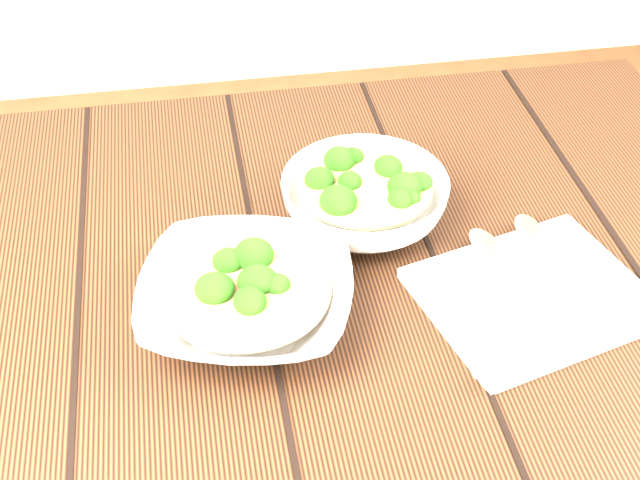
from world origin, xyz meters
TOP-DOWN VIEW (x-y plane):
  - table at (0.00, 0.00)m, footprint 1.20×0.80m
  - soup_bowl_front at (-0.04, -0.06)m, footprint 0.27×0.27m
  - soup_bowl_back at (0.11, 0.08)m, footprint 0.24×0.24m
  - trivet at (-0.00, 0.03)m, footprint 0.14×0.14m
  - napkin at (0.27, -0.09)m, footprint 0.27×0.24m
  - spoon_left at (0.24, -0.04)m, footprint 0.05×0.19m
  - spoon_right at (0.29, -0.03)m, footprint 0.03×0.19m

SIDE VIEW (x-z plane):
  - table at x=0.00m, z-range 0.26..1.01m
  - napkin at x=0.27m, z-range 0.75..0.76m
  - trivet at x=0.00m, z-range 0.75..0.78m
  - spoon_left at x=0.24m, z-range 0.76..0.77m
  - spoon_right at x=0.29m, z-range 0.76..0.77m
  - soup_bowl_front at x=-0.04m, z-range 0.75..0.81m
  - soup_bowl_back at x=0.11m, z-range 0.75..0.82m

